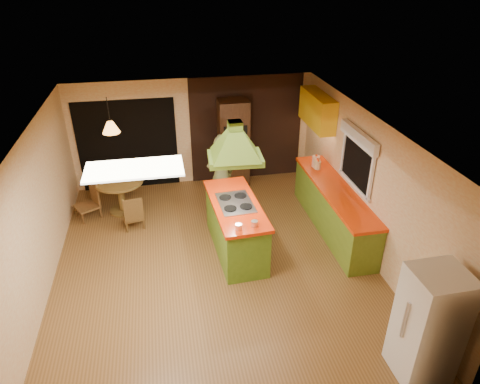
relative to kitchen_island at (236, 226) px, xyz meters
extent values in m
plane|color=brown|center=(-0.44, -0.27, -0.50)|extent=(6.50, 6.50, 0.00)
plane|color=beige|center=(-0.44, 2.98, 0.75)|extent=(5.50, 0.00, 5.50)
plane|color=beige|center=(-0.44, -3.52, 0.75)|extent=(5.50, 0.00, 5.50)
plane|color=beige|center=(-3.19, -0.27, 0.75)|extent=(0.00, 6.50, 6.50)
plane|color=beige|center=(2.31, -0.27, 0.75)|extent=(0.00, 6.50, 6.50)
plane|color=silver|center=(-0.44, -0.27, 2.00)|extent=(6.50, 6.50, 0.00)
cube|color=#381E14|center=(0.81, 2.96, 0.75)|extent=(2.64, 0.03, 2.50)
cube|color=black|center=(-1.94, 2.96, 0.55)|extent=(2.20, 0.03, 2.10)
cube|color=olive|center=(2.01, 0.33, -0.07)|extent=(0.58, 3.00, 0.86)
cube|color=#E53807|center=(2.01, 0.33, 0.39)|extent=(0.62, 3.05, 0.06)
cube|color=yellow|center=(2.13, 1.93, 1.45)|extent=(0.34, 1.40, 0.70)
cube|color=black|center=(2.28, 0.13, 1.05)|extent=(0.03, 1.16, 0.96)
cube|color=white|center=(2.23, 0.13, 1.52)|extent=(0.10, 1.35, 0.22)
cube|color=white|center=(-1.54, -1.47, 1.98)|extent=(1.20, 0.60, 0.03)
cube|color=#598822|center=(0.00, 0.00, -0.04)|extent=(0.84, 1.94, 0.93)
cube|color=red|center=(0.00, 0.00, 0.46)|extent=(0.91, 2.03, 0.06)
cube|color=silver|center=(0.00, 0.00, 0.50)|extent=(0.62, 0.87, 0.02)
cube|color=#516F1B|center=(0.00, 0.00, 1.35)|extent=(0.93, 0.70, 0.11)
pyramid|color=#516F1B|center=(0.00, 0.00, 1.85)|extent=(0.93, 0.70, 0.45)
cube|color=#516F1B|center=(0.00, 0.00, 1.92)|extent=(0.22, 0.22, 0.15)
imported|color=brown|center=(-0.05, 1.35, 0.39)|extent=(0.76, 0.65, 1.77)
cube|color=white|center=(1.85, -3.08, 0.30)|extent=(0.66, 0.63, 1.60)
cube|color=#3F2514|center=(0.45, 2.68, 0.52)|extent=(0.68, 0.58, 2.05)
cube|color=black|center=(0.45, 2.38, 0.82)|extent=(0.53, 0.02, 0.45)
cube|color=black|center=(0.45, 2.38, 0.32)|extent=(0.53, 0.02, 0.45)
cylinder|color=brown|center=(-2.12, 1.81, 0.21)|extent=(0.99, 0.99, 0.05)
cylinder|color=brown|center=(-2.12, 1.81, -0.13)|extent=(0.14, 0.14, 0.69)
cylinder|color=brown|center=(-2.12, 1.81, -0.48)|extent=(0.55, 0.55, 0.05)
cone|color=#FF9E3F|center=(-2.12, 1.81, 1.40)|extent=(0.41, 0.41, 0.22)
cylinder|color=#FFE7CD|center=(1.96, 1.32, 0.54)|extent=(0.18, 0.18, 0.23)
cylinder|color=beige|center=(1.96, 1.25, 0.51)|extent=(0.15, 0.15, 0.18)
cylinder|color=beige|center=(1.96, 1.20, 0.50)|extent=(0.14, 0.14, 0.17)
camera|label=1|loc=(-1.17, -6.40, 4.25)|focal=32.00mm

